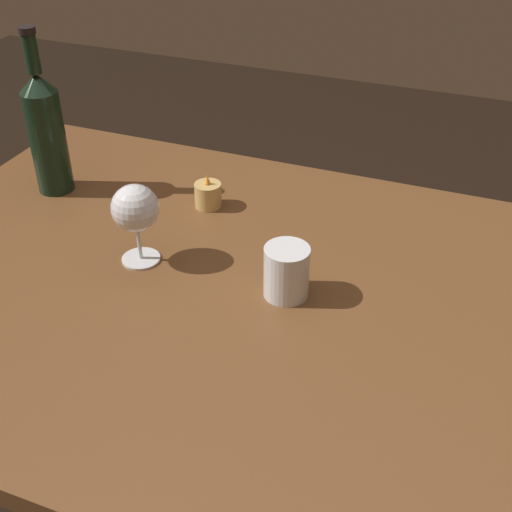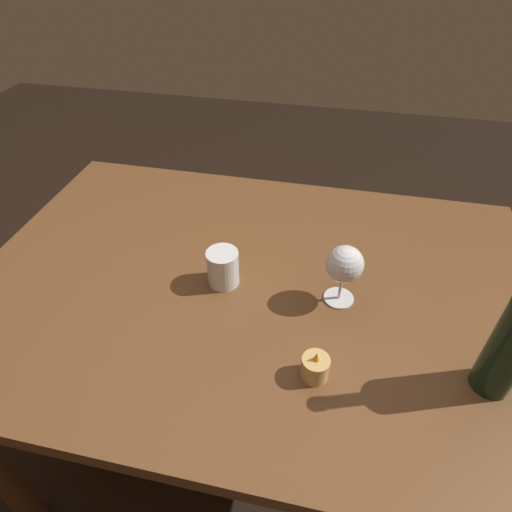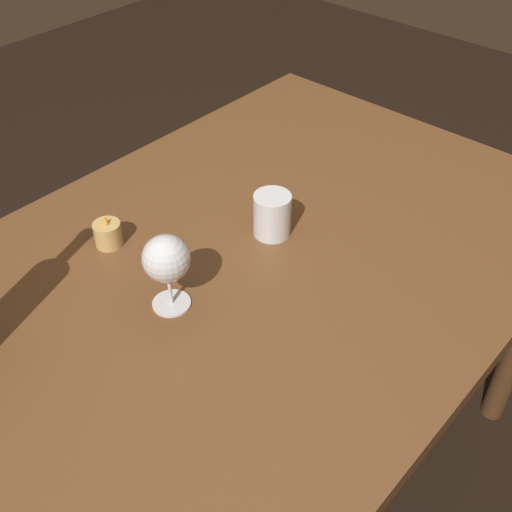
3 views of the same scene
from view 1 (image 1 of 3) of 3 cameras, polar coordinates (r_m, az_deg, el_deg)
dining_table at (r=1.14m, az=-1.01°, el=-6.50°), size 1.30×0.90×0.74m
wine_glass_left at (r=1.12m, az=-10.19°, el=3.84°), size 0.08×0.08×0.14m
wine_bottle at (r=1.37m, az=-17.36°, el=10.13°), size 0.07×0.07×0.32m
water_tumbler at (r=1.05m, az=2.60°, el=-1.50°), size 0.07×0.07×0.09m
votive_candle at (r=1.30m, az=-4.08°, el=5.12°), size 0.05×0.05×0.07m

